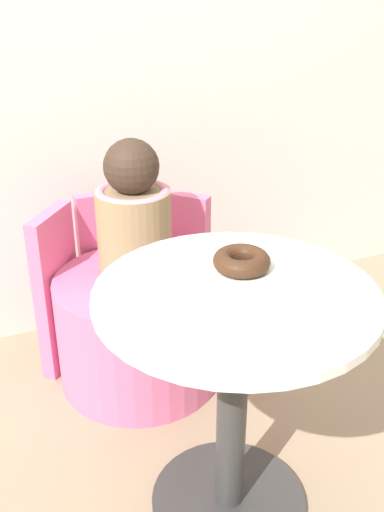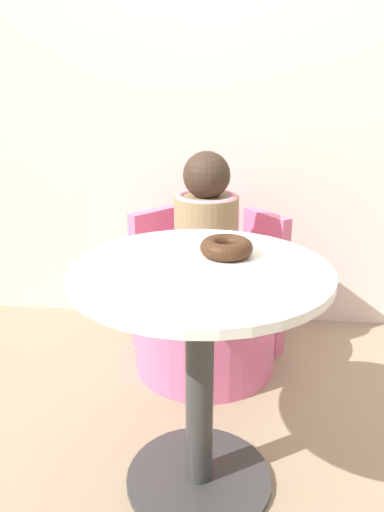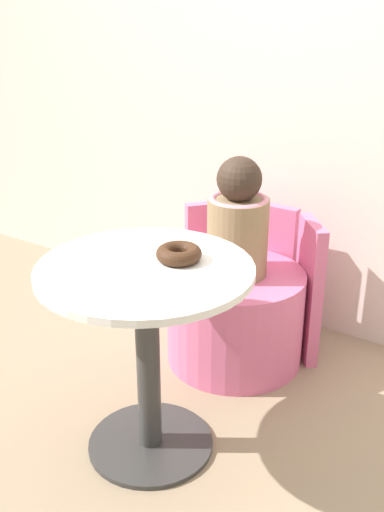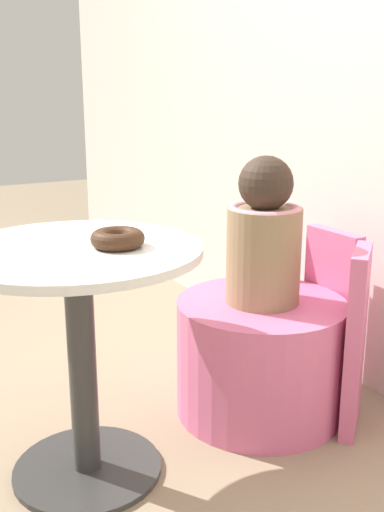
{
  "view_description": "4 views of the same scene",
  "coord_description": "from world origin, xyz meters",
  "px_view_note": "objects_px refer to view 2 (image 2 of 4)",
  "views": [
    {
      "loc": [
        -0.63,
        -1.13,
        1.41
      ],
      "look_at": [
        -0.02,
        0.26,
        0.66
      ],
      "focal_mm": 42.0,
      "sensor_mm": 36.0,
      "label": 1
    },
    {
      "loc": [
        0.07,
        -1.24,
        1.17
      ],
      "look_at": [
        -0.09,
        0.29,
        0.62
      ],
      "focal_mm": 35.0,
      "sensor_mm": 36.0,
      "label": 2
    },
    {
      "loc": [
        1.03,
        -1.38,
        1.47
      ],
      "look_at": [
        -0.04,
        0.24,
        0.64
      ],
      "focal_mm": 42.0,
      "sensor_mm": 36.0,
      "label": 3
    },
    {
      "loc": [
        1.49,
        -0.55,
        1.11
      ],
      "look_at": [
        -0.04,
        0.34,
        0.62
      ],
      "focal_mm": 42.0,
      "sensor_mm": 36.0,
      "label": 4
    }
  ],
  "objects_px": {
    "round_table": "(200,338)",
    "donut": "(226,247)",
    "child_figure": "(206,221)",
    "tub_chair": "(205,321)"
  },
  "relations": [
    {
      "from": "child_figure",
      "to": "donut",
      "type": "relative_size",
      "value": 3.38
    },
    {
      "from": "tub_chair",
      "to": "donut",
      "type": "distance_m",
      "value": 0.78
    },
    {
      "from": "round_table",
      "to": "tub_chair",
      "type": "distance_m",
      "value": 0.73
    },
    {
      "from": "round_table",
      "to": "child_figure",
      "type": "distance_m",
      "value": 0.68
    },
    {
      "from": "child_figure",
      "to": "donut",
      "type": "distance_m",
      "value": 0.59
    },
    {
      "from": "round_table",
      "to": "child_figure",
      "type": "height_order",
      "value": "child_figure"
    },
    {
      "from": "round_table",
      "to": "donut",
      "type": "xyz_separation_m",
      "value": [
        0.06,
        0.1,
        0.23
      ]
    },
    {
      "from": "tub_chair",
      "to": "donut",
      "type": "relative_size",
      "value": 4.0
    },
    {
      "from": "tub_chair",
      "to": "child_figure",
      "type": "height_order",
      "value": "child_figure"
    },
    {
      "from": "round_table",
      "to": "donut",
      "type": "relative_size",
      "value": 4.77
    }
  ]
}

